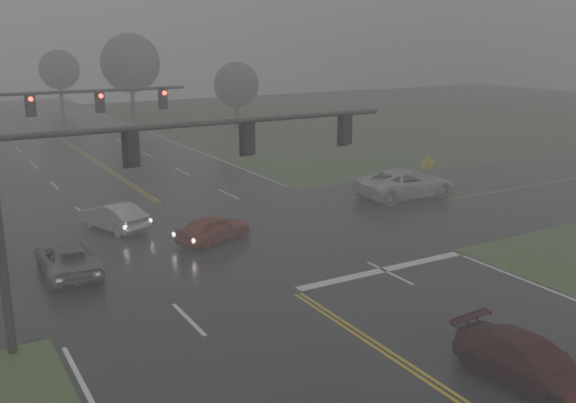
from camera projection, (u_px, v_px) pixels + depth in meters
main_road at (231, 251)px, 29.79m from camera, size 18.00×160.00×0.02m
cross_street at (214, 239)px, 31.46m from camera, size 120.00×14.00×0.02m
stop_bar at (383, 271)px, 27.29m from camera, size 8.50×0.50×0.01m
sedan_maroon at (528, 385)px, 18.36m from camera, size 2.24×4.85×1.37m
sedan_red at (214, 242)px, 31.09m from camera, size 4.18×2.67×1.32m
sedan_silver at (115, 230)px, 33.03m from camera, size 2.81×4.48×1.39m
car_grey at (69, 274)px, 26.95m from camera, size 2.33×4.79×1.31m
pickup_white at (405, 198)px, 39.54m from camera, size 6.39×3.09×1.75m
signal_gantry_near at (139, 170)px, 21.05m from camera, size 14.25×0.34×7.71m
signal_gantry_far at (34, 119)px, 34.80m from camera, size 12.63×0.38×7.57m
sign_diamond_east at (427, 168)px, 40.03m from camera, size 1.02×0.29×2.52m
tree_ne_a at (130, 63)px, 74.20m from camera, size 6.80×6.80×9.99m
tree_e_near at (236, 85)px, 67.79m from camera, size 4.76×4.76×6.99m
tree_n_far at (59, 70)px, 86.89m from camera, size 5.34×5.34×7.85m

